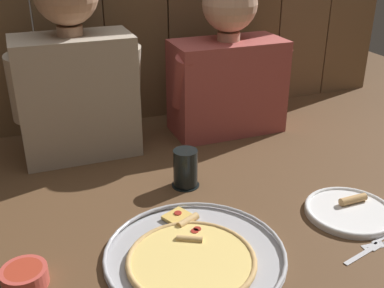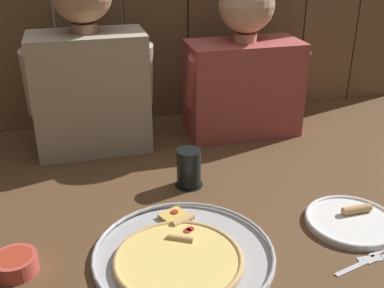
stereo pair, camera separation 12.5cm
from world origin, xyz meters
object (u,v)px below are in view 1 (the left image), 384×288
object	(u,v)px
diner_left	(74,67)
diner_right	(228,62)
drinking_glass	(185,168)
dinner_plate	(349,211)
dipping_bowl	(25,276)
pizza_tray	(193,255)

from	to	relation	value
diner_left	diner_right	xyz separation A→B (m)	(0.54, 0.00, -0.04)
drinking_glass	diner_right	xyz separation A→B (m)	(0.29, 0.34, 0.20)
dinner_plate	dipping_bowl	size ratio (longest dim) A/B	2.36
dinner_plate	drinking_glass	bearing A→B (deg)	140.07
pizza_tray	diner_left	size ratio (longest dim) A/B	0.68
dipping_bowl	pizza_tray	bearing A→B (deg)	-7.81
dinner_plate	diner_right	distance (m)	0.70
pizza_tray	diner_right	bearing A→B (deg)	59.65
diner_right	dinner_plate	bearing A→B (deg)	-83.77
dinner_plate	dipping_bowl	world-z (taller)	dipping_bowl
drinking_glass	diner_left	distance (m)	0.49
dinner_plate	dipping_bowl	xyz separation A→B (m)	(-0.84, 0.03, 0.01)
diner_left	diner_right	size ratio (longest dim) A/B	1.11
drinking_glass	pizza_tray	bearing A→B (deg)	-107.28
dipping_bowl	diner_left	world-z (taller)	diner_left
diner_left	diner_right	bearing A→B (deg)	0.01
drinking_glass	diner_right	world-z (taller)	diner_right
drinking_glass	diner_left	size ratio (longest dim) A/B	0.18
pizza_tray	dinner_plate	size ratio (longest dim) A/B	1.82
pizza_tray	dipping_bowl	world-z (taller)	dipping_bowl
diner_left	dinner_plate	bearing A→B (deg)	-46.54
drinking_glass	dipping_bowl	size ratio (longest dim) A/B	1.15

